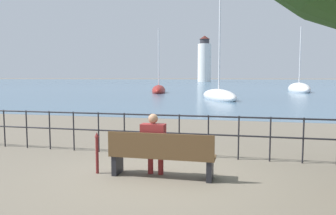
{
  "coord_description": "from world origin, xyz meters",
  "views": [
    {
      "loc": [
        1.55,
        -6.12,
        1.96
      ],
      "look_at": [
        0.0,
        0.5,
        1.33
      ],
      "focal_mm": 35.0,
      "sensor_mm": 36.0,
      "label": 1
    }
  ],
  "objects_px": {
    "park_bench": "(161,155)",
    "closed_umbrella": "(97,150)",
    "harbor_lighthouse": "(204,60)",
    "sailboat_1": "(219,96)",
    "sailboat_0": "(159,90)",
    "seated_person_left": "(154,142)",
    "sailboat_2": "(299,89)"
  },
  "relations": [
    {
      "from": "sailboat_0",
      "to": "harbor_lighthouse",
      "type": "xyz_separation_m",
      "value": [
        -6.51,
        101.63,
        8.85
      ]
    },
    {
      "from": "sailboat_0",
      "to": "seated_person_left",
      "type": "bearing_deg",
      "value": -87.73
    },
    {
      "from": "park_bench",
      "to": "sailboat_2",
      "type": "bearing_deg",
      "value": 77.97
    },
    {
      "from": "seated_person_left",
      "to": "harbor_lighthouse",
      "type": "distance_m",
      "value": 136.77
    },
    {
      "from": "closed_umbrella",
      "to": "park_bench",
      "type": "bearing_deg",
      "value": 0.58
    },
    {
      "from": "park_bench",
      "to": "seated_person_left",
      "type": "relative_size",
      "value": 1.66
    },
    {
      "from": "sailboat_2",
      "to": "sailboat_1",
      "type": "bearing_deg",
      "value": -125.3
    },
    {
      "from": "seated_person_left",
      "to": "sailboat_1",
      "type": "height_order",
      "value": "sailboat_1"
    },
    {
      "from": "sailboat_2",
      "to": "harbor_lighthouse",
      "type": "bearing_deg",
      "value": 97.29
    },
    {
      "from": "park_bench",
      "to": "closed_umbrella",
      "type": "height_order",
      "value": "park_bench"
    },
    {
      "from": "park_bench",
      "to": "closed_umbrella",
      "type": "distance_m",
      "value": 1.35
    },
    {
      "from": "seated_person_left",
      "to": "sailboat_2",
      "type": "height_order",
      "value": "sailboat_2"
    },
    {
      "from": "sailboat_1",
      "to": "sailboat_0",
      "type": "bearing_deg",
      "value": 102.99
    },
    {
      "from": "park_bench",
      "to": "seated_person_left",
      "type": "height_order",
      "value": "seated_person_left"
    },
    {
      "from": "sailboat_0",
      "to": "closed_umbrella",
      "type": "bearing_deg",
      "value": -89.62
    },
    {
      "from": "park_bench",
      "to": "sailboat_0",
      "type": "height_order",
      "value": "sailboat_0"
    },
    {
      "from": "sailboat_0",
      "to": "harbor_lighthouse",
      "type": "height_order",
      "value": "harbor_lighthouse"
    },
    {
      "from": "closed_umbrella",
      "to": "harbor_lighthouse",
      "type": "distance_m",
      "value": 136.74
    },
    {
      "from": "sailboat_1",
      "to": "harbor_lighthouse",
      "type": "distance_m",
      "value": 113.89
    },
    {
      "from": "seated_person_left",
      "to": "closed_umbrella",
      "type": "height_order",
      "value": "seated_person_left"
    },
    {
      "from": "closed_umbrella",
      "to": "sailboat_1",
      "type": "bearing_deg",
      "value": 88.32
    },
    {
      "from": "closed_umbrella",
      "to": "sailboat_0",
      "type": "distance_m",
      "value": 34.96
    },
    {
      "from": "park_bench",
      "to": "harbor_lighthouse",
      "type": "xyz_separation_m",
      "value": [
        -15.58,
        135.71,
        8.72
      ]
    },
    {
      "from": "sailboat_0",
      "to": "sailboat_2",
      "type": "bearing_deg",
      "value": 6.93
    },
    {
      "from": "harbor_lighthouse",
      "to": "sailboat_2",
      "type": "bearing_deg",
      "value": -75.8
    },
    {
      "from": "sailboat_1",
      "to": "harbor_lighthouse",
      "type": "height_order",
      "value": "harbor_lighthouse"
    },
    {
      "from": "closed_umbrella",
      "to": "sailboat_0",
      "type": "bearing_deg",
      "value": 102.75
    },
    {
      "from": "park_bench",
      "to": "harbor_lighthouse",
      "type": "distance_m",
      "value": 136.88
    },
    {
      "from": "closed_umbrella",
      "to": "harbor_lighthouse",
      "type": "bearing_deg",
      "value": 95.98
    },
    {
      "from": "park_bench",
      "to": "sailboat_1",
      "type": "height_order",
      "value": "sailboat_1"
    },
    {
      "from": "seated_person_left",
      "to": "sailboat_2",
      "type": "relative_size",
      "value": 0.14
    },
    {
      "from": "sailboat_1",
      "to": "harbor_lighthouse",
      "type": "bearing_deg",
      "value": 73.01
    }
  ]
}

